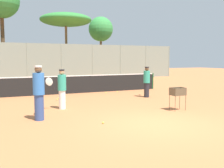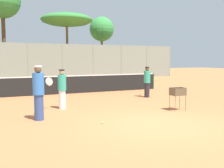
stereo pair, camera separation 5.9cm
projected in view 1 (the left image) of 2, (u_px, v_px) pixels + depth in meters
name	position (u px, v px, depth m)	size (l,w,h in m)	color
ground_plane	(157.00, 124.00, 8.18)	(80.00, 80.00, 0.00)	#C67242
tennis_net	(78.00, 84.00, 15.53)	(10.74, 0.10, 1.07)	#26592D
back_fence	(45.00, 62.00, 24.47)	(28.67, 0.08, 3.47)	gray
tree_0	(66.00, 20.00, 27.27)	(5.35, 5.35, 6.75)	brown
tree_2	(1.00, 1.00, 25.24)	(3.45, 3.45, 9.41)	brown
tree_3	(101.00, 29.00, 31.41)	(2.93, 2.93, 7.06)	brown
player_white_outfit	(147.00, 81.00, 13.89)	(0.60, 0.76, 1.62)	#26262D
player_red_cap	(62.00, 89.00, 10.61)	(0.89, 0.33, 1.62)	white
player_yellow_shirt	(39.00, 92.00, 8.66)	(0.46, 0.90, 1.82)	#334C8C
ball_cart	(178.00, 93.00, 10.38)	(0.56, 0.41, 0.90)	brown
tennis_ball_0	(59.00, 98.00, 13.44)	(0.07, 0.07, 0.07)	#D1E54C
tennis_ball_1	(57.00, 99.00, 12.97)	(0.07, 0.07, 0.07)	#D1E54C
tennis_ball_2	(106.00, 93.00, 15.58)	(0.07, 0.07, 0.07)	#D1E54C
tennis_ball_3	(103.00, 123.00, 8.27)	(0.07, 0.07, 0.07)	#D1E54C
tennis_ball_4	(117.00, 92.00, 16.09)	(0.07, 0.07, 0.07)	#D1E54C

